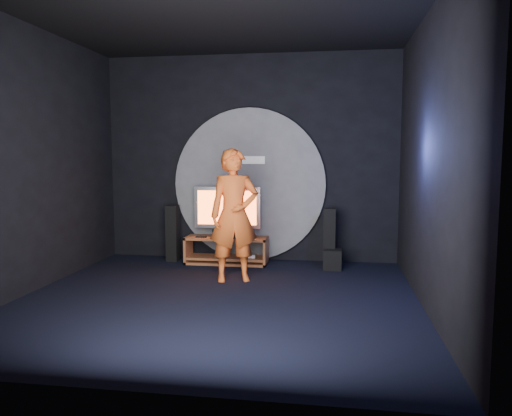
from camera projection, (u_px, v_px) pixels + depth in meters
The scene contains 15 objects.
floor at pixel (217, 299), 6.27m from camera, with size 5.00×5.00×0.00m, color black.
back_wall at pixel (250, 158), 8.54m from camera, with size 5.00×0.04×3.50m, color black.
front_wall at pixel (137, 163), 3.63m from camera, with size 5.00×0.04×3.50m, color black.
left_wall at pixel (28, 159), 6.46m from camera, with size 0.04×5.00×3.50m, color black.
right_wall at pixel (429, 160), 5.70m from camera, with size 0.04×5.00×3.50m, color black.
ceiling at pixel (215, 11), 5.90m from camera, with size 5.00×5.00×0.01m, color black.
wall_disc_panel at pixel (249, 185), 8.53m from camera, with size 2.60×0.11×2.60m.
media_console at pixel (227, 252), 8.31m from camera, with size 1.36×0.45×0.45m.
tv at pixel (227, 209), 8.30m from camera, with size 1.11×0.22×0.83m.
center_speaker at pixel (225, 233), 8.17m from camera, with size 0.40×0.15×0.15m, color black.
remote at pixel (201, 237), 8.23m from camera, with size 0.18×0.05×0.02m, color black.
tower_speaker_left at pixel (173, 233), 8.50m from camera, with size 0.19×0.21×0.95m, color black.
tower_speaker_right at pixel (329, 238), 8.04m from camera, with size 0.19×0.21×0.95m, color black.
subwoofer at pixel (332, 259), 7.90m from camera, with size 0.29×0.29×0.32m, color black.
player at pixel (234, 215), 7.11m from camera, with size 0.69×0.45×1.90m, color #DD571E.
Camera 1 is at (1.41, -5.97, 1.81)m, focal length 35.00 mm.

